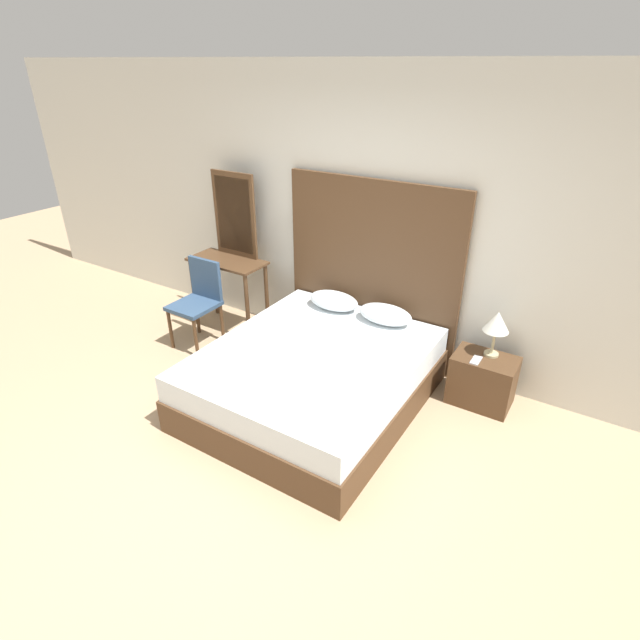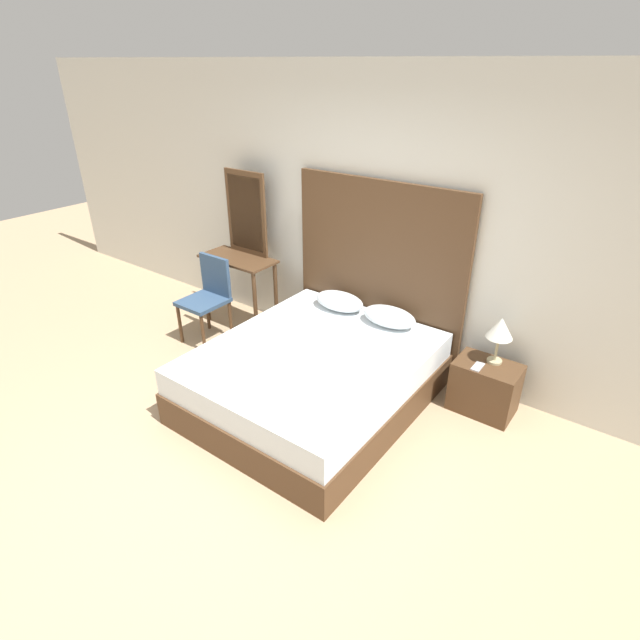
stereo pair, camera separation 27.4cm
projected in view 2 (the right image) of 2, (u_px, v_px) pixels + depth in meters
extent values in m
plane|color=tan|center=(212.00, 477.00, 3.60)|extent=(16.00, 16.00, 0.00)
cube|color=silver|center=(380.00, 223.00, 4.57)|extent=(10.00, 0.06, 2.70)
cube|color=#4C331E|center=(313.00, 388.00, 4.33)|extent=(1.68, 1.98, 0.29)
cube|color=silver|center=(313.00, 362.00, 4.21)|extent=(1.65, 1.94, 0.23)
cube|color=#4C331E|center=(378.00, 274.00, 4.72)|extent=(1.76, 0.05, 1.76)
ellipsoid|color=silver|center=(339.00, 301.00, 4.83)|extent=(0.51, 0.30, 0.16)
ellipsoid|color=silver|center=(389.00, 317.00, 4.54)|extent=(0.51, 0.30, 0.16)
cube|color=#B7B7BC|center=(358.00, 359.00, 4.04)|extent=(0.07, 0.15, 0.01)
cube|color=#4C331E|center=(485.00, 387.00, 4.20)|extent=(0.52, 0.35, 0.45)
cylinder|color=tan|center=(494.00, 361.00, 4.13)|extent=(0.12, 0.12, 0.02)
cylinder|color=tan|center=(497.00, 349.00, 4.08)|extent=(0.02, 0.02, 0.21)
cone|color=silver|center=(501.00, 328.00, 3.99)|extent=(0.21, 0.21, 0.17)
cube|color=#B7B7BC|center=(478.00, 367.00, 4.06)|extent=(0.07, 0.15, 0.01)
cube|color=#4C331E|center=(238.00, 259.00, 5.34)|extent=(0.84, 0.41, 0.02)
cylinder|color=#4C331E|center=(206.00, 289.00, 5.61)|extent=(0.04, 0.04, 0.77)
cylinder|color=#4C331E|center=(255.00, 307.00, 5.21)|extent=(0.04, 0.04, 0.77)
cylinder|color=#4C331E|center=(227.00, 280.00, 5.84)|extent=(0.04, 0.04, 0.77)
cylinder|color=#4C331E|center=(276.00, 296.00, 5.44)|extent=(0.04, 0.04, 0.77)
cube|color=#4C331E|center=(246.00, 213.00, 5.26)|extent=(0.54, 0.03, 0.88)
cube|color=#B2BCC6|center=(246.00, 213.00, 5.25)|extent=(0.46, 0.01, 0.78)
cube|color=#334C6B|center=(203.00, 302.00, 5.16)|extent=(0.42, 0.44, 0.04)
cube|color=#334C6B|center=(215.00, 275.00, 5.20)|extent=(0.40, 0.04, 0.42)
cylinder|color=#4C331E|center=(180.00, 324.00, 5.23)|extent=(0.04, 0.04, 0.43)
cylinder|color=#4C331E|center=(203.00, 334.00, 5.04)|extent=(0.04, 0.04, 0.43)
cylinder|color=#4C331E|center=(208.00, 311.00, 5.50)|extent=(0.04, 0.04, 0.43)
cylinder|color=#4C331E|center=(231.00, 320.00, 5.31)|extent=(0.04, 0.04, 0.43)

